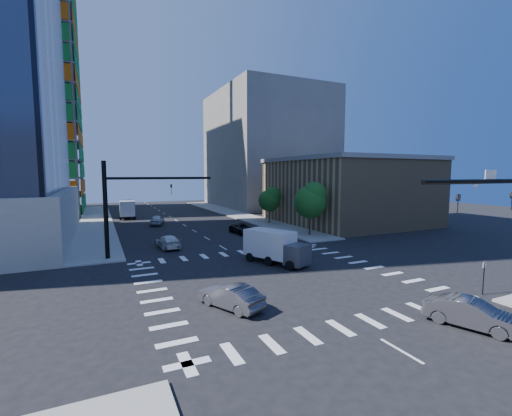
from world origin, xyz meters
TOP-DOWN VIEW (x-y plane):
  - ground at (0.00, 0.00)m, footprint 160.00×160.00m
  - road_markings at (0.00, 0.00)m, footprint 20.00×20.00m
  - sidewalk_ne at (12.50, 40.00)m, footprint 5.00×60.00m
  - sidewalk_nw at (-12.50, 40.00)m, footprint 5.00×60.00m
  - construction_building at (-27.41, 61.93)m, footprint 25.16×34.50m
  - commercial_building at (25.00, 22.00)m, footprint 20.50×22.50m
  - bg_building_ne at (27.00, 55.00)m, footprint 24.00×30.00m
  - signal_mast_nw at (-10.00, 11.50)m, footprint 10.20×0.40m
  - tree_south at (12.63, 13.90)m, footprint 4.16×4.16m
  - tree_north at (12.93, 25.90)m, footprint 3.54×3.52m
  - no_parking_sign at (10.70, -9.00)m, footprint 0.30×0.06m
  - car_nb_right at (5.20, -11.80)m, footprint 3.14×4.78m
  - car_nb_far at (5.37, 19.21)m, footprint 2.62×5.04m
  - car_sb_near at (-5.44, 14.38)m, footprint 2.31×4.85m
  - car_sb_mid at (-3.77, 32.21)m, footprint 3.09×4.92m
  - car_sb_cross at (-5.20, -4.09)m, footprint 3.20×4.57m
  - box_truck_near at (2.18, 3.65)m, footprint 4.42×5.98m
  - box_truck_far at (-7.39, 43.33)m, footprint 2.92×6.34m

SIDE VIEW (x-z plane):
  - ground at x=0.00m, z-range 0.00..0.00m
  - road_markings at x=0.00m, z-range 0.00..0.01m
  - sidewalk_ne at x=12.50m, z-range 0.00..0.15m
  - sidewalk_nw at x=-12.50m, z-range 0.00..0.15m
  - car_nb_far at x=5.37m, z-range 0.00..1.36m
  - car_sb_near at x=-5.44m, z-range 0.00..1.37m
  - car_sb_cross at x=-5.20m, z-range 0.00..1.43m
  - car_nb_right at x=5.20m, z-range 0.00..1.49m
  - car_sb_mid at x=-3.77m, z-range 0.00..1.56m
  - box_truck_near at x=2.18m, z-range -0.17..2.72m
  - no_parking_sign at x=10.70m, z-range 0.28..2.48m
  - box_truck_far at x=-7.39m, z-range -0.19..3.08m
  - tree_north at x=12.93m, z-range 1.10..6.88m
  - tree_south at x=12.63m, z-range 1.27..8.10m
  - commercial_building at x=25.00m, z-range 0.01..10.61m
  - signal_mast_nw at x=-10.00m, z-range 0.99..9.99m
  - bg_building_ne at x=27.00m, z-range 0.00..28.00m
  - construction_building at x=-27.41m, z-range -10.69..59.91m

